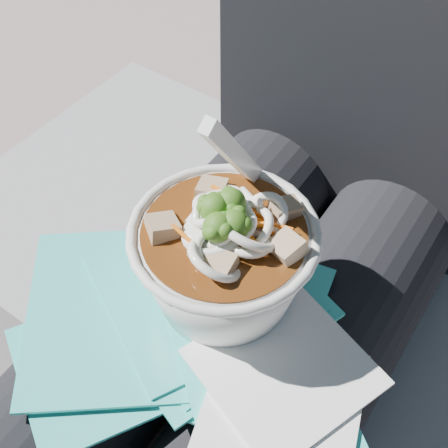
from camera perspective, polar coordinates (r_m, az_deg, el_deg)
The scene contains 6 objects.
stone_ledge at distance 1.02m, azimuth 5.41°, elevation -12.80°, with size 1.00×0.50×0.45m, color gray.
lap at distance 0.68m, azimuth 0.92°, elevation -10.09°, with size 0.32×0.48×0.16m.
person_body at distance 0.71m, azimuth 4.99°, elevation -3.69°, with size 0.34×0.94×1.00m.
plastic_bag at distance 0.60m, azimuth -3.42°, elevation -7.58°, with size 0.39×0.34×0.02m.
napkins at distance 0.54m, azimuth 5.46°, elevation -14.59°, with size 0.18×0.19×0.01m.
udon_bowl at distance 0.55m, azimuth 0.03°, elevation -2.87°, with size 0.17×0.17×0.20m.
Camera 1 is at (0.18, -0.30, 1.12)m, focal length 50.00 mm.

